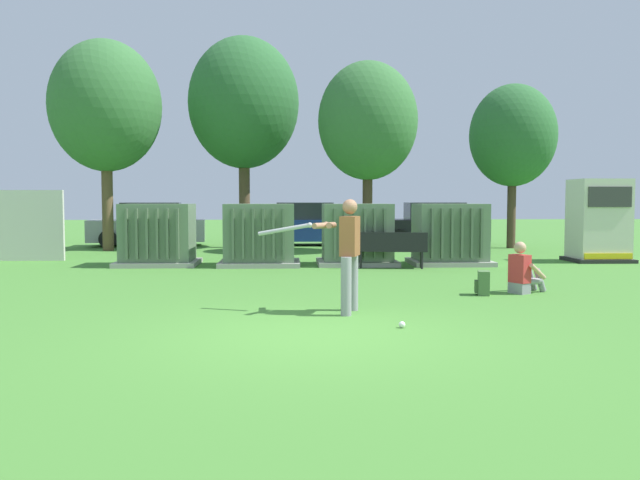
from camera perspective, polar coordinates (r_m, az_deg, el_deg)
ground_plane at (r=8.44m, az=-0.50°, el=-8.29°), size 96.00×96.00×0.00m
transformer_west at (r=17.66m, az=-14.01°, el=0.39°), size 2.10×1.70×1.62m
transformer_mid_west at (r=17.16m, az=-5.31°, el=0.40°), size 2.10×1.70×1.62m
transformer_mid_east at (r=17.31m, az=3.25°, el=0.43°), size 2.10×1.70×1.62m
transformer_east at (r=17.70m, az=11.29°, el=0.44°), size 2.10×1.70×1.62m
generator_enclosure at (r=19.75m, az=23.23°, el=1.55°), size 1.60×1.40×2.30m
park_bench at (r=16.42m, az=6.26°, el=-0.64°), size 1.84×0.62×0.92m
batter at (r=9.91m, az=2.30°, el=-0.82°), size 1.59×0.80×1.74m
sports_ball at (r=8.92m, az=7.20°, el=-7.37°), size 0.09×0.09×0.09m
seated_spectator at (r=12.64m, az=17.39°, el=-2.76°), size 0.79×0.67×0.96m
backpack at (r=12.19m, az=14.09°, el=-3.70°), size 0.32×0.36×0.44m
tree_left at (r=23.39m, az=-18.28°, el=11.05°), size 3.70×3.70×7.07m
tree_center_left at (r=23.87m, az=-6.70°, el=11.80°), size 3.94×3.94×7.52m
tree_center_right at (r=21.88m, az=4.21°, el=10.33°), size 3.29×3.29×6.29m
tree_right at (r=24.28m, az=16.54°, el=8.74°), size 3.04×3.04×5.81m
parked_car_left_of_center at (r=25.13m, az=-14.78°, el=1.21°), size 4.36×2.26×1.62m
parked_car_right_of_center at (r=24.72m, az=-1.59°, el=1.29°), size 4.22×1.95×1.62m
parked_car_rightmost at (r=25.18m, az=9.72°, el=1.29°), size 4.22×1.96×1.62m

